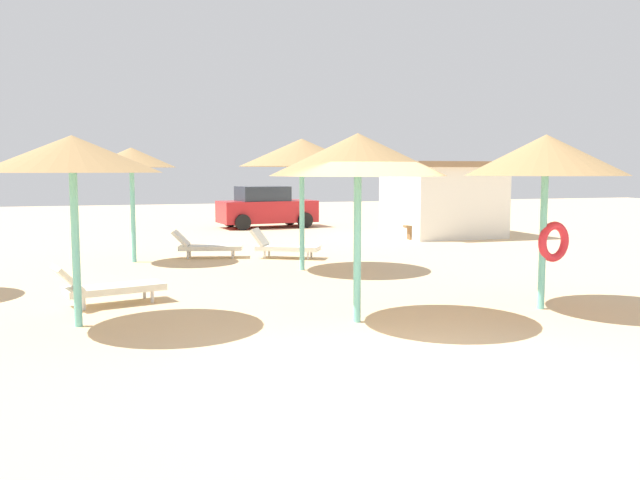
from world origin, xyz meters
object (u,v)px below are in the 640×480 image
at_px(parasol_1, 72,155).
at_px(parasol_7, 546,157).
at_px(lounger_1, 107,287).
at_px(bench_0, 425,229).
at_px(parasol_3, 131,158).
at_px(parasol_6, 358,155).
at_px(parasol_0, 302,153).
at_px(parked_car, 266,208).
at_px(lounger_3, 206,246).
at_px(beach_cabana, 442,198).
at_px(lounger_0, 283,246).

bearing_deg(parasol_1, parasol_7, -7.71).
xyz_separation_m(lounger_1, bench_0, (10.50, 8.58, 0.02)).
relative_size(parasol_3, parasol_6, 1.01).
xyz_separation_m(parasol_3, lounger_1, (-0.64, -5.60, -2.37)).
relative_size(parasol_6, lounger_1, 1.49).
distance_m(parasol_6, lounger_1, 5.10).
bearing_deg(parasol_0, parked_car, 81.20).
xyz_separation_m(parasol_0, parasol_1, (-4.85, -4.53, -0.18)).
height_order(parasol_1, lounger_3, parasol_1).
xyz_separation_m(parasol_1, beach_cabana, (12.07, 11.20, -1.24)).
xyz_separation_m(parasol_6, lounger_1, (-3.75, 2.59, -2.29)).
height_order(lounger_3, bench_0, lounger_3).
xyz_separation_m(parasol_3, parasol_6, (3.11, -8.19, -0.08)).
relative_size(parasol_1, lounger_1, 1.47).
xyz_separation_m(parasol_0, bench_0, (6.06, 5.64, -2.44)).
distance_m(parasol_1, parasol_3, 7.27).
bearing_deg(lounger_1, parked_car, 67.16).
relative_size(parasol_3, lounger_3, 1.50).
distance_m(lounger_0, parked_car, 9.90).
relative_size(parasol_3, beach_cabana, 0.74).
relative_size(parasol_0, beach_cabana, 0.78).
distance_m(lounger_0, bench_0, 6.85).
relative_size(parasol_6, lounger_0, 1.53).
bearing_deg(parked_car, lounger_3, -112.56).
xyz_separation_m(lounger_1, beach_cabana, (11.65, 9.61, 1.04)).
distance_m(parasol_3, lounger_3, 3.05).
distance_m(parasol_1, lounger_1, 2.81).
distance_m(lounger_1, beach_cabana, 15.14).
bearing_deg(beach_cabana, parasol_3, -160.00).
relative_size(parasol_1, parasol_6, 0.98).
height_order(parasol_6, parked_car, parasol_6).
xyz_separation_m(parasol_0, lounger_1, (-4.43, -2.94, -2.47)).
bearing_deg(parasol_0, bench_0, 42.92).
distance_m(parasol_0, lounger_3, 4.30).
bearing_deg(parasol_7, parasol_6, 179.68).
xyz_separation_m(parasol_0, parked_car, (1.86, 11.99, -1.96)).
height_order(parasol_0, parasol_3, parasol_0).
distance_m(parasol_1, bench_0, 15.08).
height_order(parasol_3, parasol_6, parasol_3).
bearing_deg(lounger_0, lounger_1, -131.15).
height_order(parasol_3, lounger_1, parasol_3).
relative_size(lounger_0, parked_car, 0.46).
xyz_separation_m(parasol_3, beach_cabana, (11.01, 4.01, -1.32)).
bearing_deg(parasol_3, beach_cabana, 20.00).
bearing_deg(bench_0, beach_cabana, 41.75).
relative_size(lounger_1, parked_car, 0.47).
distance_m(parasol_7, bench_0, 11.90).
relative_size(lounger_1, bench_0, 1.28).
xyz_separation_m(parasol_3, lounger_0, (3.90, -0.41, -2.37)).
xyz_separation_m(parasol_7, beach_cabana, (4.52, 12.22, -1.24)).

